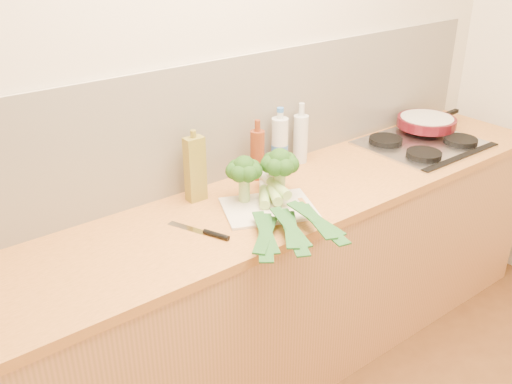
% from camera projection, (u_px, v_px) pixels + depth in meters
% --- Properties ---
extents(room_shell, '(3.50, 3.50, 3.50)m').
position_uv_depth(room_shell, '(227.00, 120.00, 2.46)').
color(room_shell, beige).
rests_on(room_shell, ground).
extents(counter, '(3.20, 0.62, 0.90)m').
position_uv_depth(counter, '(268.00, 288.00, 2.58)').
color(counter, tan).
rests_on(counter, ground).
extents(gas_hob, '(0.58, 0.50, 0.04)m').
position_uv_depth(gas_hob, '(424.00, 143.00, 2.93)').
color(gas_hob, silver).
rests_on(gas_hob, counter).
extents(chopping_board, '(0.43, 0.38, 0.01)m').
position_uv_depth(chopping_board, '(268.00, 208.00, 2.30)').
color(chopping_board, silver).
rests_on(chopping_board, counter).
extents(broccoli_left, '(0.15, 0.15, 0.20)m').
position_uv_depth(broccoli_left, '(244.00, 171.00, 2.29)').
color(broccoli_left, '#8DAD65').
rests_on(broccoli_left, chopping_board).
extents(broccoli_right, '(0.16, 0.16, 0.21)m').
position_uv_depth(broccoli_right, '(280.00, 164.00, 2.32)').
color(broccoli_right, '#8DAD65').
rests_on(broccoli_right, chopping_board).
extents(leek_front, '(0.45, 0.57, 0.04)m').
position_uv_depth(leek_front, '(265.00, 205.00, 2.26)').
color(leek_front, white).
rests_on(leek_front, chopping_board).
extents(leek_mid, '(0.34, 0.59, 0.04)m').
position_uv_depth(leek_mid, '(279.00, 203.00, 2.24)').
color(leek_mid, white).
rests_on(leek_mid, chopping_board).
extents(leek_back, '(0.20, 0.67, 0.04)m').
position_uv_depth(leek_back, '(288.00, 196.00, 2.26)').
color(leek_back, white).
rests_on(leek_back, chopping_board).
extents(chefs_knife, '(0.13, 0.26, 0.02)m').
position_uv_depth(chefs_knife, '(209.00, 233.00, 2.12)').
color(chefs_knife, silver).
rests_on(chefs_knife, counter).
extents(skillet, '(0.46, 0.31, 0.05)m').
position_uv_depth(skillet, '(427.00, 122.00, 3.07)').
color(skillet, '#500D15').
rests_on(skillet, gas_hob).
extents(oil_tin, '(0.08, 0.05, 0.31)m').
position_uv_depth(oil_tin, '(195.00, 169.00, 2.32)').
color(oil_tin, olive).
rests_on(oil_tin, counter).
extents(glass_bottle, '(0.07, 0.07, 0.29)m').
position_uv_depth(glass_bottle, '(301.00, 138.00, 2.69)').
color(glass_bottle, silver).
rests_on(glass_bottle, counter).
extents(amber_bottle, '(0.06, 0.06, 0.28)m').
position_uv_depth(amber_bottle, '(257.00, 154.00, 2.52)').
color(amber_bottle, maroon).
rests_on(amber_bottle, counter).
extents(water_bottle, '(0.08, 0.08, 0.28)m').
position_uv_depth(water_bottle, '(280.00, 146.00, 2.61)').
color(water_bottle, silver).
rests_on(water_bottle, counter).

